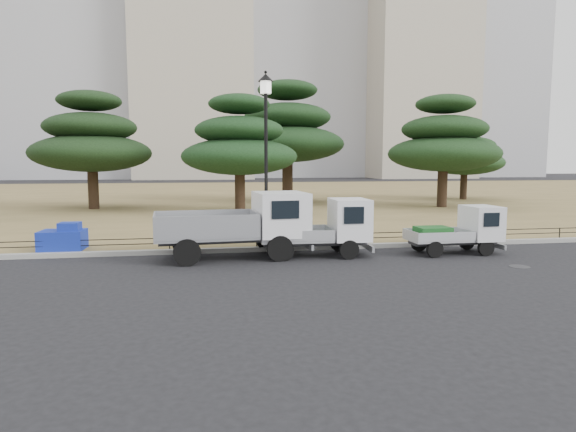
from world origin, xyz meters
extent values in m
plane|color=black|center=(0.00, 0.00, 0.00)|extent=(220.00, 220.00, 0.00)
cube|color=olive|center=(0.00, 30.60, 0.07)|extent=(120.00, 56.00, 0.15)
cube|color=gray|center=(0.00, 2.60, 0.08)|extent=(120.00, 0.25, 0.16)
cylinder|color=black|center=(-0.47, 0.78, 0.41)|extent=(0.84, 0.23, 0.83)
cylinder|color=black|center=(-0.62, 2.58, 0.41)|extent=(0.84, 0.23, 0.83)
cylinder|color=black|center=(-3.32, 0.54, 0.41)|extent=(0.84, 0.23, 0.83)
cylinder|color=black|center=(-3.47, 2.34, 0.41)|extent=(0.84, 0.23, 0.83)
cube|color=#2D2D30|center=(-1.93, 1.56, 0.63)|extent=(4.70, 1.37, 0.15)
cube|color=gray|center=(-2.76, 1.50, 1.11)|extent=(3.36, 2.07, 0.81)
cube|color=silver|center=(-0.30, 1.70, 1.42)|extent=(1.77, 2.10, 1.42)
cylinder|color=black|center=(1.79, 0.74, 0.32)|extent=(0.64, 0.19, 0.63)
cylinder|color=black|center=(1.84, 2.14, 0.32)|extent=(0.64, 0.19, 0.63)
cylinder|color=black|center=(-0.32, 0.82, 0.32)|extent=(0.64, 0.19, 0.63)
cylinder|color=black|center=(-0.27, 2.22, 0.32)|extent=(0.64, 0.19, 0.63)
cube|color=#2D2D30|center=(0.79, 1.48, 0.46)|extent=(3.43, 0.91, 0.15)
cube|color=#A3A5AA|center=(0.17, 1.50, 0.75)|extent=(2.41, 1.52, 0.42)
cube|color=silver|center=(1.99, 1.43, 1.22)|extent=(1.24, 1.60, 1.36)
cube|color=#175317|center=(-0.06, 1.51, 0.85)|extent=(1.33, 0.98, 0.46)
cylinder|color=black|center=(6.46, 0.53, 0.27)|extent=(0.55, 0.15, 0.55)
cylinder|color=black|center=(6.45, 1.71, 0.27)|extent=(0.55, 0.15, 0.55)
cylinder|color=black|center=(4.63, 0.52, 0.27)|extent=(0.55, 0.15, 0.55)
cylinder|color=black|center=(4.63, 1.70, 0.27)|extent=(0.55, 0.15, 0.55)
cube|color=#2D2D30|center=(5.57, 1.12, 0.40)|extent=(2.95, 0.69, 0.13)
cube|color=#B2B3B9|center=(5.03, 1.11, 0.65)|extent=(2.03, 1.25, 0.36)
cube|color=silver|center=(6.61, 1.12, 1.04)|extent=(1.03, 1.35, 1.16)
cube|color=#18561F|center=(4.83, 1.11, 0.74)|extent=(1.12, 0.82, 0.40)
cylinder|color=black|center=(-0.63, 2.90, 0.23)|extent=(0.45, 0.45, 0.17)
cylinder|color=black|center=(-0.63, 2.90, 2.90)|extent=(0.12, 0.12, 5.17)
cylinder|color=white|center=(-0.63, 2.90, 5.69)|extent=(0.41, 0.41, 0.41)
cone|color=black|center=(-0.63, 2.90, 6.02)|extent=(0.54, 0.54, 0.26)
cylinder|color=black|center=(0.00, 2.75, 0.35)|extent=(38.00, 0.03, 0.03)
cylinder|color=black|center=(0.00, 2.75, 0.53)|extent=(38.00, 0.03, 0.03)
cylinder|color=black|center=(0.00, 2.75, 0.35)|extent=(0.04, 0.04, 0.40)
cube|color=#162CAA|center=(-7.58, 3.25, 0.48)|extent=(1.44, 1.07, 0.66)
cube|color=#162CAA|center=(-7.30, 3.10, 0.95)|extent=(0.67, 0.58, 0.28)
cylinder|color=#2D2D30|center=(6.50, -1.20, 0.01)|extent=(0.60, 0.60, 0.01)
cylinder|color=black|center=(-9.89, 18.39, 1.60)|extent=(0.65, 0.65, 2.90)
ellipsoid|color=black|center=(-9.89, 18.39, 3.70)|extent=(7.44, 7.44, 2.38)
ellipsoid|color=black|center=(-9.89, 18.39, 5.33)|extent=(5.68, 5.68, 1.82)
ellipsoid|color=black|center=(-9.89, 18.39, 6.96)|extent=(3.92, 3.92, 1.25)
cylinder|color=black|center=(-0.78, 14.58, 1.50)|extent=(0.61, 0.61, 2.70)
ellipsoid|color=#163116|center=(-0.78, 14.58, 3.46)|extent=(6.80, 6.80, 2.18)
ellipsoid|color=#163116|center=(-0.78, 14.58, 4.97)|extent=(5.20, 5.20, 1.66)
ellipsoid|color=#163116|center=(-0.78, 14.58, 6.49)|extent=(3.59, 3.59, 1.15)
cylinder|color=black|center=(3.35, 22.17, 1.92)|extent=(0.80, 0.80, 3.55)
ellipsoid|color=black|center=(3.35, 22.17, 4.49)|extent=(8.53, 8.53, 2.73)
ellipsoid|color=black|center=(3.35, 22.17, 6.49)|extent=(6.51, 6.51, 2.08)
ellipsoid|color=black|center=(3.35, 22.17, 8.48)|extent=(4.50, 4.50, 1.44)
cylinder|color=black|center=(12.83, 16.02, 1.59)|extent=(0.65, 0.65, 2.89)
ellipsoid|color=black|center=(12.83, 16.02, 3.68)|extent=(7.32, 7.32, 2.34)
ellipsoid|color=black|center=(12.83, 16.02, 5.31)|extent=(5.59, 5.59, 1.79)
ellipsoid|color=black|center=(12.83, 16.02, 6.93)|extent=(3.86, 3.86, 1.24)
cylinder|color=black|center=(17.78, 22.03, 1.35)|extent=(0.54, 0.54, 2.41)
ellipsoid|color=#193417|center=(17.78, 22.03, 3.10)|extent=(6.15, 6.15, 1.97)
ellipsoid|color=#193417|center=(17.78, 22.03, 4.46)|extent=(4.70, 4.70, 1.50)
ellipsoid|color=#193417|center=(17.78, 22.03, 5.81)|extent=(3.24, 3.24, 1.04)
cube|color=#AAA08C|center=(-5.00, 85.00, 27.50)|extent=(22.00, 20.00, 55.00)
cube|color=#AAA08C|center=(40.00, 82.00, 24.00)|extent=(20.00, 18.00, 48.00)
cube|color=#A0A0A5|center=(58.00, 90.00, 35.00)|extent=(24.00, 20.00, 70.00)
cylinder|color=#D83F33|center=(72.00, 85.00, 30.00)|extent=(1.80, 1.80, 60.00)
camera|label=1|loc=(-2.68, -13.99, 3.10)|focal=30.00mm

